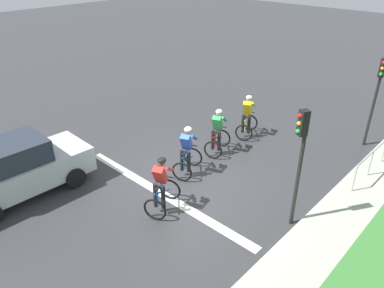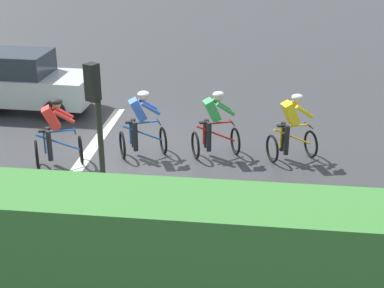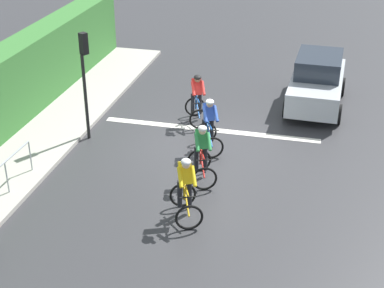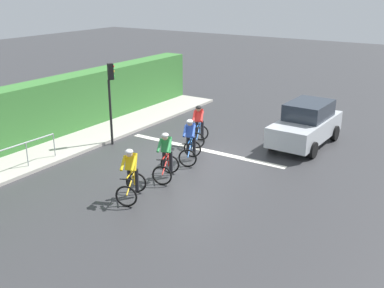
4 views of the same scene
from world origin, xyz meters
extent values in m
plane|color=#333335|center=(0.00, 0.00, 0.00)|extent=(80.00, 80.00, 0.00)
cube|color=#ADA89E|center=(5.14, 2.00, 0.06)|extent=(2.80, 20.33, 0.12)
cube|color=gray|center=(6.04, 2.00, 0.31)|extent=(0.44, 20.33, 0.63)
cube|color=#387533|center=(6.34, 2.00, 1.25)|extent=(1.10, 20.33, 2.50)
cube|color=silver|center=(0.00, -1.12, 0.00)|extent=(7.00, 0.30, 0.01)
torus|color=black|center=(-0.68, 4.35, 0.34)|extent=(0.65, 0.32, 0.68)
torus|color=black|center=(-0.28, 3.42, 0.34)|extent=(0.65, 0.32, 0.68)
cylinder|color=gold|center=(-0.48, 3.89, 0.59)|extent=(0.43, 0.93, 0.51)
cylinder|color=gold|center=(-0.36, 3.60, 0.62)|extent=(0.04, 0.04, 0.55)
cylinder|color=gold|center=(-0.50, 3.93, 0.87)|extent=(0.32, 0.67, 0.04)
cube|color=black|center=(-0.36, 3.60, 0.91)|extent=(0.18, 0.24, 0.04)
cylinder|color=black|center=(-0.64, 4.26, 0.84)|extent=(0.40, 0.19, 0.03)
cube|color=yellow|center=(-0.44, 3.79, 1.21)|extent=(0.44, 0.49, 0.57)
sphere|color=beige|center=(-0.50, 3.93, 1.52)|extent=(0.20, 0.20, 0.20)
ellipsoid|color=silver|center=(-0.50, 3.93, 1.59)|extent=(0.33, 0.35, 0.14)
cylinder|color=black|center=(-0.51, 3.65, 0.57)|extent=(0.12, 0.12, 0.74)
cylinder|color=black|center=(-0.29, 3.74, 0.57)|extent=(0.12, 0.12, 0.74)
cylinder|color=yellow|center=(-0.70, 3.99, 1.26)|extent=(0.27, 0.47, 0.37)
cylinder|color=yellow|center=(-0.40, 4.12, 1.26)|extent=(0.27, 0.47, 0.37)
torus|color=black|center=(-0.63, 2.51, 0.34)|extent=(0.66, 0.30, 0.68)
torus|color=black|center=(-0.27, 1.56, 0.34)|extent=(0.66, 0.30, 0.68)
cylinder|color=red|center=(-0.45, 2.04, 0.59)|extent=(0.40, 0.94, 0.51)
cylinder|color=red|center=(-0.34, 1.75, 0.62)|extent=(0.04, 0.04, 0.55)
cylinder|color=red|center=(-0.47, 2.09, 0.87)|extent=(0.30, 0.68, 0.04)
cube|color=black|center=(-0.34, 1.75, 0.91)|extent=(0.17, 0.24, 0.04)
cylinder|color=black|center=(-0.60, 2.42, 0.84)|extent=(0.40, 0.18, 0.03)
cube|color=green|center=(-0.41, 1.94, 1.21)|extent=(0.43, 0.49, 0.57)
sphere|color=beige|center=(-0.47, 2.09, 1.52)|extent=(0.20, 0.20, 0.20)
ellipsoid|color=silver|center=(-0.47, 2.09, 1.59)|extent=(0.32, 0.35, 0.14)
cylinder|color=black|center=(-0.49, 1.80, 0.57)|extent=(0.12, 0.12, 0.74)
cylinder|color=black|center=(-0.27, 1.89, 0.57)|extent=(0.12, 0.12, 0.74)
cylinder|color=green|center=(-0.67, 2.15, 1.26)|extent=(0.26, 0.48, 0.37)
cylinder|color=green|center=(-0.37, 2.27, 1.26)|extent=(0.26, 0.48, 0.37)
torus|color=black|center=(-0.46, 0.73, 0.34)|extent=(0.65, 0.32, 0.68)
torus|color=black|center=(-0.06, -0.20, 0.34)|extent=(0.65, 0.32, 0.68)
cylinder|color=#1E59B2|center=(-0.26, 0.27, 0.59)|extent=(0.43, 0.93, 0.51)
cylinder|color=#1E59B2|center=(-0.14, -0.02, 0.62)|extent=(0.04, 0.04, 0.55)
cylinder|color=#1E59B2|center=(-0.28, 0.31, 0.87)|extent=(0.32, 0.67, 0.04)
cube|color=black|center=(-0.14, -0.02, 0.91)|extent=(0.18, 0.24, 0.04)
cylinder|color=black|center=(-0.42, 0.64, 0.84)|extent=(0.40, 0.19, 0.03)
cube|color=#2D51B7|center=(-0.22, 0.17, 1.21)|extent=(0.44, 0.49, 0.57)
sphere|color=tan|center=(-0.28, 0.31, 1.52)|extent=(0.20, 0.20, 0.20)
ellipsoid|color=silver|center=(-0.28, 0.31, 1.59)|extent=(0.33, 0.35, 0.14)
cylinder|color=black|center=(-0.29, 0.03, 0.57)|extent=(0.12, 0.12, 0.74)
cylinder|color=black|center=(-0.07, 0.13, 0.57)|extent=(0.12, 0.12, 0.74)
cylinder|color=#2D51B7|center=(-0.48, 0.37, 1.26)|extent=(0.27, 0.47, 0.37)
cylinder|color=#2D51B7|center=(-0.19, 0.50, 1.26)|extent=(0.27, 0.47, 0.37)
torus|color=black|center=(0.34, -1.12, 0.34)|extent=(0.65, 0.32, 0.68)
torus|color=black|center=(0.73, -2.07, 0.34)|extent=(0.65, 0.32, 0.68)
cylinder|color=#1E59B2|center=(0.54, -1.59, 0.59)|extent=(0.42, 0.93, 0.51)
cylinder|color=#1E59B2|center=(0.65, -1.88, 0.62)|extent=(0.04, 0.04, 0.55)
cylinder|color=#1E59B2|center=(0.52, -1.55, 0.87)|extent=(0.31, 0.68, 0.04)
cube|color=black|center=(0.65, -1.88, 0.91)|extent=(0.18, 0.24, 0.04)
cylinder|color=black|center=(0.38, -1.22, 0.84)|extent=(0.40, 0.19, 0.03)
cube|color=red|center=(0.58, -1.69, 1.21)|extent=(0.43, 0.49, 0.57)
sphere|color=#9E7051|center=(0.52, -1.55, 1.52)|extent=(0.20, 0.20, 0.20)
ellipsoid|color=black|center=(0.52, -1.55, 1.59)|extent=(0.33, 0.35, 0.14)
cylinder|color=black|center=(0.51, -1.83, 0.57)|extent=(0.12, 0.12, 0.74)
cylinder|color=black|center=(0.73, -1.74, 0.57)|extent=(0.12, 0.12, 0.74)
cylinder|color=red|center=(0.32, -1.49, 1.26)|extent=(0.27, 0.48, 0.37)
cylinder|color=red|center=(0.62, -1.36, 1.26)|extent=(0.27, 0.48, 0.37)
cube|color=#B7BCC1|center=(-3.15, -3.93, 0.70)|extent=(1.82, 4.15, 0.80)
cube|color=#262D38|center=(-3.15, -4.18, 1.43)|extent=(1.56, 2.17, 0.66)
cylinder|color=black|center=(-3.94, -2.64, 0.32)|extent=(0.24, 0.65, 0.64)
cylinder|color=black|center=(-2.28, -2.69, 0.32)|extent=(0.24, 0.65, 0.64)
cylinder|color=black|center=(-4.02, -5.18, 0.32)|extent=(0.24, 0.65, 0.64)
cylinder|color=black|center=(-2.35, -5.23, 0.32)|extent=(0.24, 0.65, 0.64)
cube|color=#EAEACC|center=(-3.60, -1.91, 0.80)|extent=(0.28, 0.09, 0.16)
cube|color=#EAEACC|center=(-2.58, -1.94, 0.80)|extent=(0.28, 0.09, 0.16)
cylinder|color=black|center=(3.54, 0.35, 1.35)|extent=(0.10, 0.10, 2.70)
cube|color=black|center=(3.49, 0.26, 3.02)|extent=(0.27, 0.27, 0.64)
sphere|color=red|center=(3.44, 0.17, 3.22)|extent=(0.11, 0.11, 0.11)
sphere|color=orange|center=(3.44, 0.17, 3.02)|extent=(0.11, 0.11, 0.11)
sphere|color=green|center=(3.44, 0.17, 2.82)|extent=(0.11, 0.11, 0.11)
cylinder|color=#999EA3|center=(4.24, 4.62, 1.00)|extent=(0.13, 3.64, 0.05)
cylinder|color=#999EA3|center=(4.20, 2.80, 0.50)|extent=(0.04, 0.04, 1.00)
cylinder|color=#999EA3|center=(4.22, 4.02, 0.50)|extent=(0.04, 0.04, 1.00)
camera|label=1|loc=(6.91, -7.20, 6.63)|focal=34.42mm
camera|label=2|loc=(12.36, 3.03, 5.80)|focal=53.29mm
camera|label=3|loc=(-3.49, 15.51, 8.16)|focal=54.99mm
camera|label=4|loc=(-9.11, 13.72, 6.35)|focal=43.27mm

